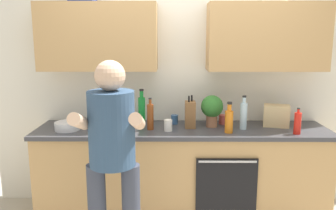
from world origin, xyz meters
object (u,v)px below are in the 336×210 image
(bottle_juice, at_px, (229,120))
(knife_block, at_px, (190,114))
(bottle_wine, at_px, (127,121))
(cup_ceramic, at_px, (223,119))
(potted_herb, at_px, (212,108))
(grocery_bag_bread, at_px, (276,116))
(cup_tea, at_px, (175,120))
(bottle_hotsauce, at_px, (298,123))
(bottle_water, at_px, (244,115))
(bottle_soda, at_px, (142,110))
(bottle_vinegar, at_px, (150,116))
(person_standing, at_px, (112,151))
(cup_coffee, at_px, (168,125))
(mixing_bowl, at_px, (67,126))

(bottle_juice, relative_size, knife_block, 0.91)
(bottle_juice, relative_size, bottle_wine, 1.25)
(bottle_juice, xyz_separation_m, cup_ceramic, (-0.00, 0.33, -0.07))
(potted_herb, bearing_deg, grocery_bag_bread, 2.33)
(cup_tea, relative_size, potted_herb, 0.29)
(cup_ceramic, distance_m, potted_herb, 0.23)
(bottle_juice, relative_size, grocery_bag_bread, 1.18)
(grocery_bag_bread, bearing_deg, bottle_hotsauce, -68.75)
(bottle_water, distance_m, knife_block, 0.51)
(potted_herb, bearing_deg, bottle_soda, 173.71)
(bottle_vinegar, bearing_deg, person_standing, -106.41)
(person_standing, xyz_separation_m, cup_tea, (0.47, 1.02, -0.01))
(bottle_water, relative_size, cup_tea, 3.53)
(bottle_juice, height_order, cup_coffee, bottle_juice)
(bottle_hotsauce, height_order, cup_tea, bottle_hotsauce)
(cup_ceramic, relative_size, cup_tea, 0.99)
(bottle_soda, bearing_deg, cup_ceramic, 2.66)
(bottle_water, xyz_separation_m, cup_coffee, (-0.72, -0.08, -0.08))
(bottle_wine, distance_m, potted_herb, 0.84)
(bottle_hotsauce, bearing_deg, person_standing, -157.57)
(cup_ceramic, relative_size, knife_block, 0.29)
(grocery_bag_bread, bearing_deg, cup_ceramic, 170.12)
(bottle_hotsauce, relative_size, mixing_bowl, 1.03)
(person_standing, xyz_separation_m, bottle_juice, (0.97, 0.69, 0.06))
(bottle_wine, height_order, cup_tea, bottle_wine)
(person_standing, height_order, bottle_soda, person_standing)
(bottle_juice, relative_size, bottle_soda, 0.80)
(bottle_juice, xyz_separation_m, cup_tea, (-0.50, 0.33, -0.07))
(bottle_wine, relative_size, knife_block, 0.73)
(cup_ceramic, distance_m, mixing_bowl, 1.55)
(person_standing, height_order, bottle_water, person_standing)
(cup_coffee, height_order, grocery_bag_bread, grocery_bag_bread)
(bottle_wine, distance_m, cup_coffee, 0.39)
(bottle_vinegar, bearing_deg, bottle_juice, -8.20)
(bottle_soda, bearing_deg, bottle_vinegar, -62.94)
(person_standing, xyz_separation_m, bottle_wine, (0.02, 0.76, 0.04))
(cup_coffee, xyz_separation_m, mixing_bowl, (-0.97, 0.03, -0.01))
(potted_herb, height_order, grocery_bag_bread, potted_herb)
(bottle_water, height_order, cup_coffee, bottle_water)
(bottle_juice, xyz_separation_m, potted_herb, (-0.13, 0.22, 0.07))
(bottle_wine, relative_size, grocery_bag_bread, 0.94)
(bottle_water, height_order, bottle_juice, bottle_water)
(cup_ceramic, bearing_deg, bottle_vinegar, -162.67)
(person_standing, distance_m, cup_ceramic, 1.41)
(bottle_wine, height_order, bottle_vinegar, bottle_vinegar)
(bottle_soda, bearing_deg, person_standing, -97.96)
(bottle_vinegar, bearing_deg, knife_block, 11.99)
(bottle_vinegar, relative_size, cup_ceramic, 3.35)
(knife_block, distance_m, potted_herb, 0.23)
(bottle_water, distance_m, bottle_juice, 0.21)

